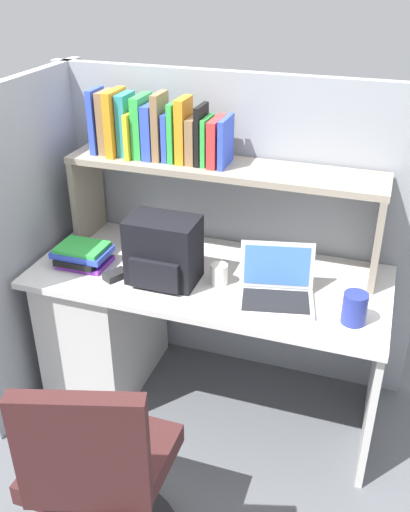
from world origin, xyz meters
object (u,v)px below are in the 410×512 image
(laptop, at_px, (276,288))
(office_chair, at_px, (101,486))
(computer_mouse, at_px, (116,275))
(snack_canister, at_px, (355,308))
(backpack, at_px, (163,251))
(paper_cup, at_px, (219,274))

(laptop, distance_m, office_chair, 1.01)
(computer_mouse, distance_m, snack_canister, 1.04)
(laptop, bearing_deg, office_chair, -115.48)
(snack_canister, bearing_deg, laptop, 167.67)
(laptop, xyz_separation_m, backpack, (-0.50, -0.01, 0.09))
(snack_canister, xyz_separation_m, office_chair, (-0.73, -0.78, -0.40))
(computer_mouse, bearing_deg, office_chair, -40.47)
(computer_mouse, xyz_separation_m, paper_cup, (0.45, 0.11, 0.03))
(snack_canister, bearing_deg, computer_mouse, 179.71)
(backpack, distance_m, office_chair, 0.97)
(paper_cup, distance_m, office_chair, 0.98)
(backpack, xyz_separation_m, paper_cup, (0.24, 0.05, -0.10))
(snack_canister, bearing_deg, backpack, 175.79)
(computer_mouse, bearing_deg, backpack, 42.96)
(snack_canister, bearing_deg, office_chair, -133.22)
(backpack, bearing_deg, office_chair, -83.46)
(backpack, relative_size, computer_mouse, 2.88)
(backpack, height_order, office_chair, backpack)
(snack_canister, bearing_deg, paper_cup, 169.26)
(office_chair, bearing_deg, backpack, -100.08)
(backpack, relative_size, paper_cup, 3.22)
(paper_cup, bearing_deg, laptop, -8.74)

